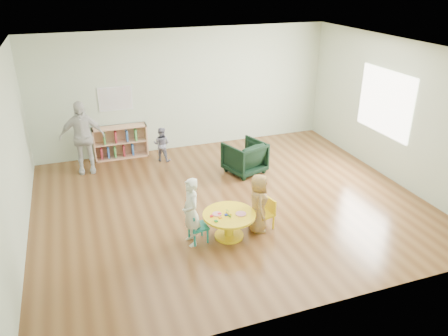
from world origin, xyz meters
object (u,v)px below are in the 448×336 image
kid_chair_left (196,226)px  toddler (162,144)px  bookshelf (120,142)px  adult_caretaker (82,137)px  activity_table (229,221)px  armchair (245,157)px  kid_chair_right (266,213)px  child_right (258,203)px  child_left (191,212)px

kid_chair_left → toddler: size_ratio=0.67×
bookshelf → toddler: (0.86, -0.52, 0.03)m
adult_caretaker → activity_table: bearing=-55.7°
adult_caretaker → kid_chair_left: bearing=-62.7°
toddler → adult_caretaker: size_ratio=0.50×
toddler → armchair: bearing=174.0°
toddler → adult_caretaker: (-1.67, -0.04, 0.39)m
activity_table → kid_chair_right: bearing=5.3°
kid_chair_left → child_right: child_right is taller
armchair → child_left: bearing=31.7°
child_right → activity_table: bearing=110.4°
armchair → child_left: size_ratio=0.67×
kid_chair_left → kid_chair_right: (1.23, 0.02, -0.00)m
bookshelf → armchair: size_ratio=1.59×
child_left → child_right: 1.14m
kid_chair_left → kid_chair_right: 1.23m
toddler → activity_table: bearing=128.4°
kid_chair_left → adult_caretaker: size_ratio=0.34×
activity_table → child_left: bearing=176.8°
kid_chair_left → armchair: (1.71, 2.17, 0.06)m
kid_chair_left → bookshelf: bookshelf is taller
activity_table → child_left: (-0.62, 0.03, 0.27)m
kid_chair_left → bookshelf: size_ratio=0.44×
activity_table → kid_chair_right: 0.69m
armchair → child_right: 2.28m
armchair → child_left: child_left is taller
child_left → kid_chair_left: bearing=91.2°
bookshelf → child_left: bearing=-81.3°
activity_table → kid_chair_right: size_ratio=1.63×
kid_chair_left → kid_chair_right: bearing=83.5°
kid_chair_left → child_right: size_ratio=0.52×
kid_chair_right → adult_caretaker: size_ratio=0.33×
child_left → adult_caretaker: size_ratio=0.72×
child_left → child_right: child_left is taller
kid_chair_left → toddler: toddler is taller
armchair → child_left: 2.82m
kid_chair_right → armchair: (0.48, 2.15, 0.06)m
kid_chair_right → activity_table: bearing=83.2°
kid_chair_left → activity_table: bearing=78.1°
bookshelf → toddler: 1.01m
child_left → child_right: size_ratio=1.11×
bookshelf → adult_caretaker: (-0.81, -0.56, 0.41)m
kid_chair_right → child_right: child_right is taller
kid_chair_right → bookshelf: (-1.90, 3.88, 0.09)m
bookshelf → kid_chair_left: bearing=-80.3°
activity_table → child_right: 0.56m
activity_table → kid_chair_left: (-0.54, 0.04, -0.01)m
activity_table → child_left: child_left is taller
armchair → kid_chair_left: bearing=32.8°
activity_table → toddler: (-0.35, 3.42, 0.10)m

